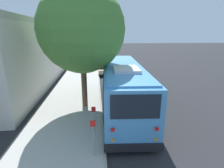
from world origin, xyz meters
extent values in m
plane|color=#28282B|center=(0.00, 0.00, 0.00)|extent=(160.00, 160.00, 0.00)
cube|color=#B2AFA8|center=(0.00, 3.67, 0.07)|extent=(80.00, 4.18, 0.15)
cube|color=#9D9A94|center=(0.00, 1.51, 0.07)|extent=(80.00, 0.14, 0.15)
cube|color=#4C93D1|center=(0.87, -0.02, 1.64)|extent=(10.45, 3.06, 2.71)
cube|color=black|center=(0.87, -0.02, 0.42)|extent=(10.51, 3.12, 0.28)
cube|color=black|center=(0.87, -0.02, 2.23)|extent=(9.62, 3.10, 1.29)
cube|color=black|center=(6.06, -0.30, 2.23)|extent=(0.15, 2.19, 1.35)
cube|color=black|center=(-4.31, 0.27, 2.32)|extent=(0.14, 2.01, 1.03)
cube|color=black|center=(6.06, -0.30, 2.85)|extent=(0.14, 1.80, 0.22)
cube|color=#4C93D1|center=(0.87, -0.02, 3.03)|extent=(9.81, 2.80, 0.10)
cube|color=silver|center=(-0.97, 0.08, 3.15)|extent=(1.97, 1.52, 0.20)
cube|color=black|center=(6.08, -0.31, 0.46)|extent=(0.24, 2.52, 0.36)
cube|color=black|center=(-4.34, 0.27, 0.46)|extent=(0.24, 2.52, 0.36)
cylinder|color=red|center=(-4.34, 1.17, 1.37)|extent=(0.04, 0.18, 0.18)
cylinder|color=orange|center=(-4.34, 1.17, 0.88)|extent=(0.04, 0.14, 0.14)
cylinder|color=red|center=(-4.44, -0.63, 1.37)|extent=(0.04, 0.18, 0.18)
cylinder|color=orange|center=(-4.44, -0.63, 0.88)|extent=(0.04, 0.14, 0.14)
cube|color=white|center=(6.18, 0.53, 0.63)|extent=(0.06, 0.32, 0.18)
cube|color=white|center=(6.09, -1.14, 0.63)|extent=(0.06, 0.32, 0.18)
cube|color=black|center=(5.79, 1.12, 2.48)|extent=(0.07, 0.10, 0.24)
cylinder|color=black|center=(3.99, 0.91, 0.52)|extent=(1.05, 0.36, 1.03)
cylinder|color=slate|center=(3.99, 0.91, 0.52)|extent=(0.48, 0.34, 0.46)
cylinder|color=black|center=(3.86, -1.28, 0.52)|extent=(1.05, 0.36, 1.03)
cylinder|color=slate|center=(3.86, -1.28, 0.52)|extent=(0.48, 0.34, 0.46)
cylinder|color=black|center=(-1.96, 1.24, 0.52)|extent=(1.05, 0.36, 1.03)
cylinder|color=slate|center=(-1.96, 1.24, 0.52)|extent=(0.48, 0.34, 0.46)
cylinder|color=black|center=(-2.08, -0.96, 0.52)|extent=(1.05, 0.36, 1.03)
cylinder|color=slate|center=(-2.08, -0.96, 0.52)|extent=(0.48, 0.34, 0.46)
cube|color=tan|center=(11.89, 0.56, 0.47)|extent=(4.23, 1.93, 0.63)
cube|color=black|center=(11.78, 0.57, 1.03)|extent=(2.05, 1.55, 0.48)
cube|color=tan|center=(11.78, 0.57, 1.27)|extent=(1.97, 1.51, 0.05)
cube|color=black|center=(13.97, 0.41, 0.26)|extent=(0.19, 1.58, 0.20)
cube|color=black|center=(9.82, 0.71, 0.26)|extent=(0.19, 1.58, 0.20)
cylinder|color=black|center=(13.25, 1.20, 0.32)|extent=(0.65, 0.25, 0.64)
cylinder|color=slate|center=(13.25, 1.20, 0.32)|extent=(0.30, 0.24, 0.29)
cylinder|color=black|center=(13.14, -0.27, 0.32)|extent=(0.65, 0.25, 0.64)
cylinder|color=slate|center=(13.14, -0.27, 0.32)|extent=(0.30, 0.24, 0.29)
cylinder|color=black|center=(10.65, 1.39, 0.32)|extent=(0.65, 0.25, 0.64)
cylinder|color=slate|center=(10.65, 1.39, 0.32)|extent=(0.30, 0.24, 0.29)
cylinder|color=black|center=(10.54, -0.08, 0.32)|extent=(0.65, 0.25, 0.64)
cylinder|color=slate|center=(10.54, -0.08, 0.32)|extent=(0.30, 0.24, 0.29)
cube|color=maroon|center=(19.35, 0.26, 0.50)|extent=(4.47, 1.89, 0.66)
cube|color=black|center=(19.23, 0.27, 1.07)|extent=(2.14, 1.57, 0.48)
cube|color=maroon|center=(19.23, 0.27, 1.31)|extent=(2.06, 1.53, 0.05)
cube|color=black|center=(21.57, 0.18, 0.27)|extent=(0.15, 1.67, 0.20)
cube|color=black|center=(17.12, 0.35, 0.27)|extent=(0.15, 1.67, 0.20)
cylinder|color=black|center=(20.77, 0.99, 0.34)|extent=(0.68, 0.23, 0.68)
cylinder|color=slate|center=(20.77, 0.99, 0.34)|extent=(0.31, 0.23, 0.30)
cylinder|color=black|center=(20.70, -0.58, 0.34)|extent=(0.68, 0.23, 0.68)
cylinder|color=slate|center=(20.70, -0.58, 0.34)|extent=(0.31, 0.23, 0.30)
cylinder|color=black|center=(17.99, 1.10, 0.34)|extent=(0.68, 0.23, 0.68)
cylinder|color=slate|center=(17.99, 1.10, 0.34)|extent=(0.31, 0.23, 0.30)
cylinder|color=black|center=(17.92, -0.47, 0.34)|extent=(0.68, 0.23, 0.68)
cylinder|color=slate|center=(17.92, -0.47, 0.34)|extent=(0.31, 0.23, 0.30)
cube|color=silver|center=(26.10, 0.41, 0.49)|extent=(4.09, 1.76, 0.65)
cube|color=black|center=(25.99, 0.41, 1.06)|extent=(1.94, 1.51, 0.48)
cube|color=silver|center=(25.99, 0.41, 1.30)|extent=(1.87, 1.47, 0.05)
cube|color=black|center=(28.16, 0.39, 0.27)|extent=(0.10, 1.67, 0.20)
cube|color=black|center=(24.04, 0.43, 0.27)|extent=(0.10, 1.67, 0.20)
cylinder|color=black|center=(27.39, 1.18, 0.33)|extent=(0.67, 0.21, 0.67)
cylinder|color=slate|center=(27.39, 1.18, 0.33)|extent=(0.30, 0.22, 0.30)
cylinder|color=black|center=(27.38, -0.39, 0.33)|extent=(0.67, 0.21, 0.67)
cylinder|color=slate|center=(27.38, -0.39, 0.33)|extent=(0.30, 0.22, 0.30)
cylinder|color=black|center=(24.82, 1.21, 0.33)|extent=(0.67, 0.21, 0.67)
cylinder|color=slate|center=(24.82, 1.21, 0.33)|extent=(0.30, 0.22, 0.30)
cylinder|color=black|center=(24.81, -0.37, 0.33)|extent=(0.67, 0.21, 0.67)
cylinder|color=slate|center=(24.81, -0.37, 0.33)|extent=(0.30, 0.22, 0.30)
cube|color=slate|center=(31.87, 0.20, 0.47)|extent=(4.50, 1.84, 0.62)
cube|color=black|center=(31.76, 0.20, 1.02)|extent=(2.15, 1.55, 0.48)
cube|color=slate|center=(31.76, 0.20, 1.26)|extent=(2.06, 1.51, 0.05)
cube|color=black|center=(34.13, 0.26, 0.26)|extent=(0.12, 1.68, 0.20)
cube|color=black|center=(29.62, 0.14, 0.26)|extent=(0.12, 1.68, 0.20)
cylinder|color=black|center=(33.26, 1.02, 0.31)|extent=(0.63, 0.22, 0.63)
cylinder|color=slate|center=(33.26, 1.02, 0.31)|extent=(0.29, 0.23, 0.28)
cylinder|color=black|center=(33.30, -0.56, 0.31)|extent=(0.63, 0.22, 0.63)
cylinder|color=slate|center=(33.30, -0.56, 0.31)|extent=(0.29, 0.23, 0.28)
cylinder|color=black|center=(30.45, 0.95, 0.31)|extent=(0.63, 0.22, 0.63)
cylinder|color=slate|center=(30.45, 0.95, 0.31)|extent=(0.29, 0.23, 0.28)
cylinder|color=black|center=(30.49, -0.63, 0.31)|extent=(0.63, 0.22, 0.63)
cylinder|color=slate|center=(30.49, -0.63, 0.31)|extent=(0.29, 0.23, 0.28)
cube|color=#19234C|center=(38.43, 0.19, 0.49)|extent=(4.22, 1.91, 0.65)
cube|color=black|center=(38.32, 0.20, 1.06)|extent=(2.03, 1.57, 0.48)
cube|color=#19234C|center=(38.32, 0.20, 1.30)|extent=(1.95, 1.53, 0.05)
cube|color=black|center=(40.52, 0.09, 0.27)|extent=(0.16, 1.66, 0.20)
cube|color=black|center=(36.34, 0.29, 0.27)|extent=(0.16, 1.66, 0.20)
cylinder|color=black|center=(39.77, 0.91, 0.33)|extent=(0.68, 0.23, 0.67)
cylinder|color=slate|center=(39.77, 0.91, 0.33)|extent=(0.31, 0.23, 0.30)
cylinder|color=black|center=(39.69, -0.65, 0.33)|extent=(0.68, 0.23, 0.67)
cylinder|color=slate|center=(39.69, -0.65, 0.33)|extent=(0.31, 0.23, 0.30)
cylinder|color=black|center=(37.16, 1.04, 0.33)|extent=(0.68, 0.23, 0.67)
cylinder|color=slate|center=(37.16, 1.04, 0.33)|extent=(0.31, 0.23, 0.30)
cylinder|color=black|center=(37.08, -0.53, 0.33)|extent=(0.68, 0.23, 0.67)
cylinder|color=slate|center=(37.08, -0.53, 0.33)|extent=(0.31, 0.23, 0.30)
cylinder|color=brown|center=(1.13, 2.63, 1.77)|extent=(0.38, 0.38, 3.25)
sphere|color=#4C8438|center=(1.13, 2.63, 5.33)|extent=(5.54, 5.54, 5.54)
sphere|color=#528F3C|center=(1.82, 2.63, 7.13)|extent=(3.60, 3.60, 3.60)
cylinder|color=gray|center=(-4.25, 1.96, 0.82)|extent=(0.06, 0.06, 1.35)
cube|color=red|center=(-4.25, 1.96, 1.64)|extent=(0.02, 0.22, 0.28)
cylinder|color=gray|center=(-2.42, 1.96, 0.72)|extent=(0.06, 0.06, 1.14)
cube|color=red|center=(-2.42, 1.96, 1.43)|extent=(0.02, 0.22, 0.28)
cube|color=beige|center=(8.48, 10.09, 2.92)|extent=(20.23, 7.55, 5.83)
cube|color=#B1A99C|center=(8.48, 6.47, 6.03)|extent=(20.23, 0.30, 0.40)
camera|label=1|loc=(-10.55, 1.77, 5.14)|focal=28.00mm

